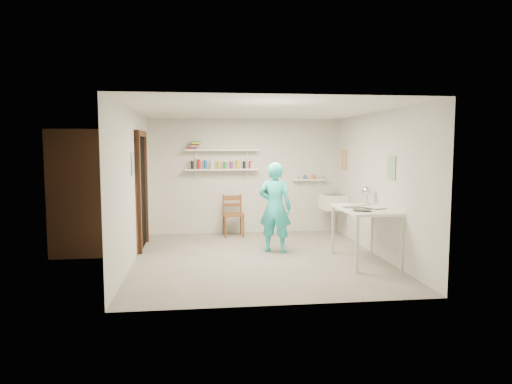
{
  "coord_description": "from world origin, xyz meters",
  "views": [
    {
      "loc": [
        -0.94,
        -7.27,
        1.82
      ],
      "look_at": [
        0.0,
        0.4,
        1.05
      ],
      "focal_mm": 32.0,
      "sensor_mm": 36.0,
      "label": 1
    }
  ],
  "objects": [
    {
      "name": "floor",
      "position": [
        0.0,
        0.0,
        -0.01
      ],
      "size": [
        4.0,
        4.5,
        0.02
      ],
      "primitive_type": "cube",
      "color": "slate",
      "rests_on": "ground"
    },
    {
      "name": "wall_front",
      "position": [
        0.0,
        -2.26,
        1.2
      ],
      "size": [
        4.0,
        0.02,
        2.4
      ],
      "primitive_type": "cube",
      "color": "silver",
      "rests_on": "ground"
    },
    {
      "name": "wall_right",
      "position": [
        2.01,
        0.0,
        1.2
      ],
      "size": [
        0.02,
        4.5,
        2.4
      ],
      "primitive_type": "cube",
      "color": "silver",
      "rests_on": "ground"
    },
    {
      "name": "book_stack",
      "position": [
        -1.05,
        2.13,
        1.85
      ],
      "size": [
        0.28,
        0.14,
        0.17
      ],
      "color": "red",
      "rests_on": "shelf_upper"
    },
    {
      "name": "wall_back",
      "position": [
        0.0,
        2.26,
        1.2
      ],
      "size": [
        4.0,
        0.02,
        2.4
      ],
      "primitive_type": "cube",
      "color": "silver",
      "rests_on": "ground"
    },
    {
      "name": "ledge_pots",
      "position": [
        1.35,
        2.17,
        1.18
      ],
      "size": [
        0.48,
        0.07,
        0.09
      ],
      "color": "silver",
      "rests_on": "ledge_shelf"
    },
    {
      "name": "door_jamb_far",
      "position": [
        -1.97,
        1.55,
        1.0
      ],
      "size": [
        0.06,
        0.1,
        2.0
      ],
      "primitive_type": "cube",
      "color": "brown",
      "rests_on": "ground"
    },
    {
      "name": "doorway_recess",
      "position": [
        -1.99,
        1.05,
        1.0
      ],
      "size": [
        0.02,
        0.9,
        2.0
      ],
      "primitive_type": "cube",
      "color": "black",
      "rests_on": "wall_left"
    },
    {
      "name": "wall_left",
      "position": [
        -2.01,
        0.0,
        1.2
      ],
      "size": [
        0.02,
        4.5,
        2.4
      ],
      "primitive_type": "cube",
      "color": "silver",
      "rests_on": "ground"
    },
    {
      "name": "papers",
      "position": [
        1.64,
        -0.43,
        0.87
      ],
      "size": [
        0.3,
        0.22,
        0.03
      ],
      "color": "silver",
      "rests_on": "work_table"
    },
    {
      "name": "belfast_sink",
      "position": [
        1.75,
        1.7,
        0.7
      ],
      "size": [
        0.48,
        0.6,
        0.3
      ],
      "primitive_type": "cube",
      "color": "white",
      "rests_on": "wall_right"
    },
    {
      "name": "poster_left",
      "position": [
        -1.99,
        0.05,
        1.55
      ],
      "size": [
        0.01,
        0.28,
        0.36
      ],
      "primitive_type": "cube",
      "color": "#334C7F",
      "rests_on": "wall_left"
    },
    {
      "name": "wall_clock",
      "position": [
        0.24,
        0.6,
        1.04
      ],
      "size": [
        0.27,
        0.14,
        0.28
      ],
      "primitive_type": "cylinder",
      "rotation": [
        1.57,
        0.0,
        -0.41
      ],
      "color": "beige",
      "rests_on": "man"
    },
    {
      "name": "man",
      "position": [
        0.33,
        0.4,
        0.78
      ],
      "size": [
        0.67,
        0.57,
        1.56
      ],
      "primitive_type": "imported",
      "rotation": [
        0.0,
        0.0,
        2.73
      ],
      "color": "#2AD0D5",
      "rests_on": "ground"
    },
    {
      "name": "poster_right_b",
      "position": [
        1.99,
        -0.55,
        1.5
      ],
      "size": [
        0.01,
        0.3,
        0.38
      ],
      "primitive_type": "cube",
      "color": "#3F724C",
      "rests_on": "wall_right"
    },
    {
      "name": "corridor_box",
      "position": [
        -2.7,
        1.05,
        1.05
      ],
      "size": [
        1.4,
        1.5,
        2.1
      ],
      "primitive_type": "cube",
      "color": "brown",
      "rests_on": "ground"
    },
    {
      "name": "work_table",
      "position": [
        1.64,
        -0.43,
        0.43
      ],
      "size": [
        0.77,
        1.28,
        0.86
      ],
      "primitive_type": "cube",
      "color": "white",
      "rests_on": "ground"
    },
    {
      "name": "ceiling",
      "position": [
        0.0,
        0.0,
        2.41
      ],
      "size": [
        4.0,
        4.5,
        0.02
      ],
      "primitive_type": "cube",
      "color": "silver",
      "rests_on": "wall_back"
    },
    {
      "name": "poster_right_a",
      "position": [
        1.99,
        1.8,
        1.55
      ],
      "size": [
        0.01,
        0.34,
        0.42
      ],
      "primitive_type": "cube",
      "color": "#995933",
      "rests_on": "wall_right"
    },
    {
      "name": "spray_cans",
      "position": [
        -0.5,
        2.13,
        1.45
      ],
      "size": [
        1.32,
        0.06,
        0.17
      ],
      "color": "black",
      "rests_on": "shelf_lower"
    },
    {
      "name": "desk_lamp",
      "position": [
        1.85,
        0.08,
        1.08
      ],
      "size": [
        0.16,
        0.16,
        0.16
      ],
      "primitive_type": "sphere",
      "color": "silver",
      "rests_on": "work_table"
    },
    {
      "name": "door_lintel",
      "position": [
        -1.97,
        1.05,
        2.05
      ],
      "size": [
        0.06,
        1.05,
        0.1
      ],
      "primitive_type": "cube",
      "color": "brown",
      "rests_on": "wall_left"
    },
    {
      "name": "shelf_lower",
      "position": [
        -0.5,
        2.13,
        1.35
      ],
      "size": [
        1.5,
        0.22,
        0.03
      ],
      "primitive_type": "cube",
      "color": "white",
      "rests_on": "wall_back"
    },
    {
      "name": "door_jamb_near",
      "position": [
        -1.97,
        0.55,
        1.0
      ],
      "size": [
        0.06,
        0.1,
        2.0
      ],
      "primitive_type": "cube",
      "color": "brown",
      "rests_on": "ground"
    },
    {
      "name": "wooden_chair",
      "position": [
        -0.29,
        1.86,
        0.45
      ],
      "size": [
        0.44,
        0.42,
        0.9
      ],
      "primitive_type": "cube",
      "rotation": [
        0.0,
        0.0,
        0.06
      ],
      "color": "brown",
      "rests_on": "ground"
    },
    {
      "name": "shelf_upper",
      "position": [
        -0.5,
        2.13,
        1.75
      ],
      "size": [
        1.5,
        0.22,
        0.03
      ],
      "primitive_type": "cube",
      "color": "white",
      "rests_on": "wall_back"
    },
    {
      "name": "ledge_shelf",
      "position": [
        1.35,
        2.17,
        1.12
      ],
      "size": [
        0.7,
        0.14,
        0.03
      ],
      "primitive_type": "cube",
      "color": "white",
      "rests_on": "wall_back"
    }
  ]
}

